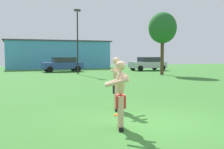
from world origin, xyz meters
TOP-DOWN VIEW (x-y plane):
  - ground_plane at (0.00, 0.00)m, footprint 80.00×80.00m
  - player_near at (-0.32, 1.89)m, footprint 0.72×0.66m
  - player_in_red at (-1.04, -0.24)m, footprint 0.67×0.79m
  - frisbee at (-0.55, 1.14)m, footprint 0.30×0.30m
  - car_blue_near_post at (1.44, 23.09)m, footprint 4.42×2.29m
  - car_silver_mid_lot at (11.37, 22.03)m, footprint 4.41×2.25m
  - lamp_post at (2.17, 18.84)m, footprint 0.60×0.24m
  - outbuilding_behind_lot at (2.18, 31.86)m, footprint 14.21×6.23m
  - tree_right_field at (9.28, 15.31)m, footprint 2.56×2.56m

SIDE VIEW (x-z plane):
  - ground_plane at x=0.00m, z-range 0.00..0.00m
  - frisbee at x=-0.55m, z-range 0.00..0.03m
  - car_blue_near_post at x=1.44m, z-range 0.03..1.61m
  - car_silver_mid_lot at x=11.37m, z-range 0.03..1.61m
  - player_in_red at x=-1.04m, z-range 0.04..1.70m
  - player_near at x=-0.32m, z-range 0.05..1.78m
  - outbuilding_behind_lot at x=2.18m, z-range 0.01..3.82m
  - lamp_post at x=2.17m, z-range 0.66..6.78m
  - tree_right_field at x=9.28m, z-range 1.40..7.11m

